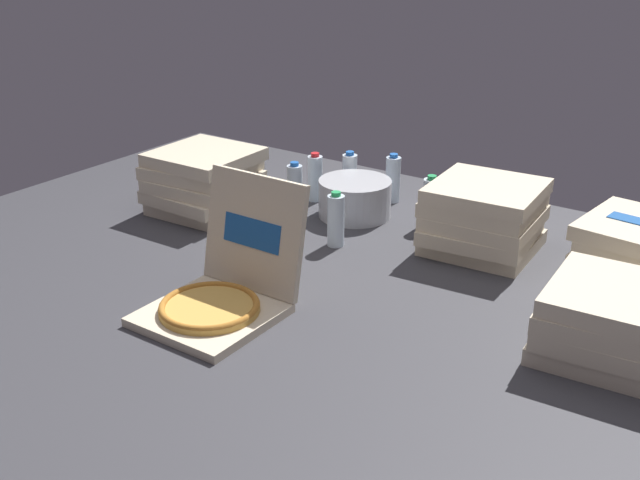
{
  "coord_description": "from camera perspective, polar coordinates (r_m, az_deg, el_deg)",
  "views": [
    {
      "loc": [
        1.22,
        -1.73,
        1.1
      ],
      "look_at": [
        -0.05,
        0.1,
        0.14
      ],
      "focal_mm": 42.98,
      "sensor_mm": 36.0,
      "label": 1
    }
  ],
  "objects": [
    {
      "name": "water_bottle_1",
      "position": [
        2.9,
        8.23,
        2.78
      ],
      "size": [
        0.06,
        0.06,
        0.2
      ],
      "color": "white",
      "rests_on": "ground_plane"
    },
    {
      "name": "ice_bucket",
      "position": [
        2.98,
        2.61,
        3.14
      ],
      "size": [
        0.28,
        0.28,
        0.15
      ],
      "primitive_type": "cylinder",
      "color": "#B7BABF",
      "rests_on": "ground_plane"
    },
    {
      "name": "water_bottle_0",
      "position": [
        3.14,
        -0.37,
        4.65
      ],
      "size": [
        0.06,
        0.06,
        0.2
      ],
      "color": "silver",
      "rests_on": "ground_plane"
    },
    {
      "name": "ground_plane",
      "position": [
        2.39,
        -0.4,
        -4.35
      ],
      "size": [
        3.2,
        2.4,
        0.02
      ],
      "primitive_type": "cube",
      "color": "#38383D"
    },
    {
      "name": "pizza_stack_right_mid",
      "position": [
        3.05,
        -8.62,
        4.36
      ],
      "size": [
        0.4,
        0.39,
        0.25
      ],
      "color": "beige",
      "rests_on": "ground_plane"
    },
    {
      "name": "water_bottle_2",
      "position": [
        3.16,
        2.21,
        4.76
      ],
      "size": [
        0.06,
        0.06,
        0.2
      ],
      "color": "white",
      "rests_on": "ground_plane"
    },
    {
      "name": "water_bottle_5",
      "position": [
        3.02,
        -1.89,
        3.9
      ],
      "size": [
        0.06,
        0.06,
        0.2
      ],
      "color": "silver",
      "rests_on": "ground_plane"
    },
    {
      "name": "pizza_stack_center_near",
      "position": [
        2.18,
        21.02,
        -5.71
      ],
      "size": [
        0.4,
        0.39,
        0.2
      ],
      "color": "beige",
      "rests_on": "ground_plane"
    },
    {
      "name": "open_pizza_box",
      "position": [
        2.28,
        -7.21,
        -3.49
      ],
      "size": [
        0.36,
        0.44,
        0.38
      ],
      "color": "beige",
      "rests_on": "ground_plane"
    },
    {
      "name": "water_bottle_3",
      "position": [
        2.7,
        1.19,
        1.49
      ],
      "size": [
        0.06,
        0.06,
        0.2
      ],
      "color": "silver",
      "rests_on": "ground_plane"
    },
    {
      "name": "pizza_stack_left_mid",
      "position": [
        2.71,
        12.09,
        1.66
      ],
      "size": [
        0.39,
        0.41,
        0.25
      ],
      "color": "beige",
      "rests_on": "ground_plane"
    },
    {
      "name": "water_bottle_4",
      "position": [
        3.14,
        5.45,
        4.55
      ],
      "size": [
        0.06,
        0.06,
        0.2
      ],
      "color": "silver",
      "rests_on": "ground_plane"
    }
  ]
}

